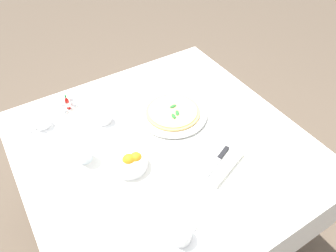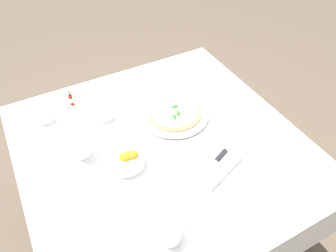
{
  "view_description": "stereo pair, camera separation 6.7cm",
  "coord_description": "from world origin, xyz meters",
  "px_view_note": "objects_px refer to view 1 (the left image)",
  "views": [
    {
      "loc": [
        0.48,
        0.82,
        1.77
      ],
      "look_at": [
        -0.07,
        -0.07,
        0.75
      ],
      "focal_mm": 34.23,
      "sensor_mm": 36.0,
      "label": 1
    },
    {
      "loc": [
        0.43,
        0.85,
        1.77
      ],
      "look_at": [
        -0.07,
        -0.07,
        0.75
      ],
      "focal_mm": 34.23,
      "sensor_mm": 36.0,
      "label": 2
    }
  ],
  "objects_px": {
    "coffee_cup_far_left": "(181,234)",
    "dinner_knife": "(217,160)",
    "coffee_cup_right_edge": "(42,122)",
    "pizza_plate": "(173,114)",
    "coffee_cup_near_right": "(103,117)",
    "citrus_bowl": "(130,162)",
    "hot_sauce_bottle": "(67,103)",
    "salt_shaker": "(63,108)",
    "pizza": "(173,112)",
    "napkin_folded": "(217,162)",
    "pepper_shaker": "(73,101)",
    "water_glass_far_right": "(83,151)"
  },
  "relations": [
    {
      "from": "coffee_cup_far_left",
      "to": "hot_sauce_bottle",
      "type": "distance_m",
      "value": 0.86
    },
    {
      "from": "dinner_knife",
      "to": "citrus_bowl",
      "type": "distance_m",
      "value": 0.36
    },
    {
      "from": "coffee_cup_far_left",
      "to": "dinner_knife",
      "type": "height_order",
      "value": "coffee_cup_far_left"
    },
    {
      "from": "citrus_bowl",
      "to": "coffee_cup_near_right",
      "type": "bearing_deg",
      "value": -92.6
    },
    {
      "from": "coffee_cup_far_left",
      "to": "dinner_knife",
      "type": "distance_m",
      "value": 0.36
    },
    {
      "from": "dinner_knife",
      "to": "citrus_bowl",
      "type": "xyz_separation_m",
      "value": [
        0.31,
        -0.18,
        0.0
      ]
    },
    {
      "from": "citrus_bowl",
      "to": "hot_sauce_bottle",
      "type": "relative_size",
      "value": 1.81
    },
    {
      "from": "pizza_plate",
      "to": "napkin_folded",
      "type": "relative_size",
      "value": 1.31
    },
    {
      "from": "pizza_plate",
      "to": "water_glass_far_right",
      "type": "relative_size",
      "value": 3.01
    },
    {
      "from": "coffee_cup_right_edge",
      "to": "dinner_knife",
      "type": "height_order",
      "value": "coffee_cup_right_edge"
    },
    {
      "from": "pizza_plate",
      "to": "coffee_cup_near_right",
      "type": "distance_m",
      "value": 0.33
    },
    {
      "from": "water_glass_far_right",
      "to": "napkin_folded",
      "type": "relative_size",
      "value": 0.43
    },
    {
      "from": "pizza_plate",
      "to": "citrus_bowl",
      "type": "xyz_separation_m",
      "value": [
        0.31,
        0.17,
        0.01
      ]
    },
    {
      "from": "salt_shaker",
      "to": "pepper_shaker",
      "type": "xyz_separation_m",
      "value": [
        -0.06,
        -0.02,
        0.0
      ]
    },
    {
      "from": "coffee_cup_right_edge",
      "to": "coffee_cup_far_left",
      "type": "height_order",
      "value": "coffee_cup_right_edge"
    },
    {
      "from": "coffee_cup_right_edge",
      "to": "hot_sauce_bottle",
      "type": "bearing_deg",
      "value": -156.93
    },
    {
      "from": "salt_shaker",
      "to": "pepper_shaker",
      "type": "distance_m",
      "value": 0.06
    },
    {
      "from": "hot_sauce_bottle",
      "to": "coffee_cup_far_left",
      "type": "bearing_deg",
      "value": 96.39
    },
    {
      "from": "pizza_plate",
      "to": "coffee_cup_near_right",
      "type": "xyz_separation_m",
      "value": [
        0.3,
        -0.13,
        0.02
      ]
    },
    {
      "from": "coffee_cup_far_left",
      "to": "pepper_shaker",
      "type": "bearing_deg",
      "value": -85.52
    },
    {
      "from": "pizza",
      "to": "coffee_cup_right_edge",
      "type": "bearing_deg",
      "value": -24.61
    },
    {
      "from": "salt_shaker",
      "to": "pepper_shaker",
      "type": "relative_size",
      "value": 1.0
    },
    {
      "from": "citrus_bowl",
      "to": "salt_shaker",
      "type": "xyz_separation_m",
      "value": [
        0.12,
        -0.47,
        -0.0
      ]
    },
    {
      "from": "pizza",
      "to": "coffee_cup_near_right",
      "type": "height_order",
      "value": "coffee_cup_near_right"
    },
    {
      "from": "pizza",
      "to": "pizza_plate",
      "type": "bearing_deg",
      "value": -86.5
    },
    {
      "from": "pizza",
      "to": "coffee_cup_right_edge",
      "type": "relative_size",
      "value": 1.96
    },
    {
      "from": "coffee_cup_far_left",
      "to": "salt_shaker",
      "type": "relative_size",
      "value": 2.34
    },
    {
      "from": "citrus_bowl",
      "to": "water_glass_far_right",
      "type": "bearing_deg",
      "value": -42.82
    },
    {
      "from": "coffee_cup_right_edge",
      "to": "salt_shaker",
      "type": "height_order",
      "value": "coffee_cup_right_edge"
    },
    {
      "from": "coffee_cup_far_left",
      "to": "citrus_bowl",
      "type": "relative_size",
      "value": 0.88
    },
    {
      "from": "dinner_knife",
      "to": "salt_shaker",
      "type": "xyz_separation_m",
      "value": [
        0.43,
        -0.65,
        0.0
      ]
    },
    {
      "from": "pizza_plate",
      "to": "pizza",
      "type": "xyz_separation_m",
      "value": [
        -0.0,
        0.0,
        0.01
      ]
    },
    {
      "from": "coffee_cup_far_left",
      "to": "salt_shaker",
      "type": "bearing_deg",
      "value": -81.67
    },
    {
      "from": "water_glass_far_right",
      "to": "salt_shaker",
      "type": "bearing_deg",
      "value": -94.12
    },
    {
      "from": "napkin_folded",
      "to": "citrus_bowl",
      "type": "distance_m",
      "value": 0.36
    },
    {
      "from": "pizza_plate",
      "to": "dinner_knife",
      "type": "relative_size",
      "value": 1.75
    },
    {
      "from": "hot_sauce_bottle",
      "to": "salt_shaker",
      "type": "xyz_separation_m",
      "value": [
        0.03,
        0.01,
        -0.01
      ]
    },
    {
      "from": "pizza",
      "to": "water_glass_far_right",
      "type": "xyz_separation_m",
      "value": [
        0.46,
        0.03,
        0.02
      ]
    },
    {
      "from": "coffee_cup_far_left",
      "to": "pepper_shaker",
      "type": "height_order",
      "value": "coffee_cup_far_left"
    },
    {
      "from": "dinner_knife",
      "to": "hot_sauce_bottle",
      "type": "relative_size",
      "value": 2.25
    },
    {
      "from": "pizza",
      "to": "napkin_folded",
      "type": "distance_m",
      "value": 0.35
    },
    {
      "from": "water_glass_far_right",
      "to": "citrus_bowl",
      "type": "xyz_separation_m",
      "value": [
        -0.15,
        0.14,
        -0.02
      ]
    },
    {
      "from": "pizza_plate",
      "to": "coffee_cup_near_right",
      "type": "bearing_deg",
      "value": -23.94
    },
    {
      "from": "water_glass_far_right",
      "to": "coffee_cup_far_left",
      "type": "bearing_deg",
      "value": 106.25
    },
    {
      "from": "dinner_knife",
      "to": "pepper_shaker",
      "type": "xyz_separation_m",
      "value": [
        0.37,
        -0.67,
        0.0
      ]
    },
    {
      "from": "coffee_cup_right_edge",
      "to": "pepper_shaker",
      "type": "distance_m",
      "value": 0.19
    },
    {
      "from": "napkin_folded",
      "to": "salt_shaker",
      "type": "distance_m",
      "value": 0.78
    },
    {
      "from": "napkin_folded",
      "to": "dinner_knife",
      "type": "bearing_deg",
      "value": 2.93
    },
    {
      "from": "pizza",
      "to": "salt_shaker",
      "type": "bearing_deg",
      "value": -34.98
    },
    {
      "from": "pizza_plate",
      "to": "salt_shaker",
      "type": "distance_m",
      "value": 0.53
    }
  ]
}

